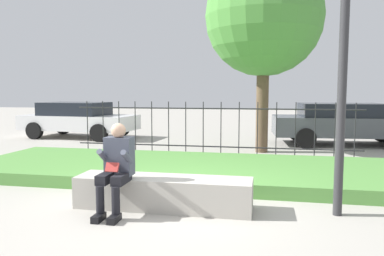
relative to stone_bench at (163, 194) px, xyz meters
The scene contains 9 objects.
ground_plane 0.23m from the stone_bench, ahead, with size 60.00×60.00×0.00m, color #A8A399.
stone_bench is the anchor object (origin of this frame).
person_seated_reader 0.82m from the stone_bench, 150.29° to the right, with size 0.42×0.73×1.26m.
grass_berm 2.21m from the stone_bench, 87.43° to the left, with size 9.32×3.01×0.23m.
iron_fence 4.31m from the stone_bench, 88.67° to the left, with size 7.32×0.03×1.43m.
car_parked_right 8.36m from the stone_bench, 62.04° to the left, with size 4.63×2.18×1.32m.
car_parked_left 9.20m from the stone_bench, 125.45° to the left, with size 4.26×2.14×1.30m.
street_lamp 3.55m from the stone_bench, ahead, with size 0.28×0.28×4.61m.
tree_behind_fence 6.60m from the stone_bench, 76.17° to the left, with size 3.20×3.20×5.31m.
Camera 1 is at (1.34, -5.14, 1.70)m, focal length 35.00 mm.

